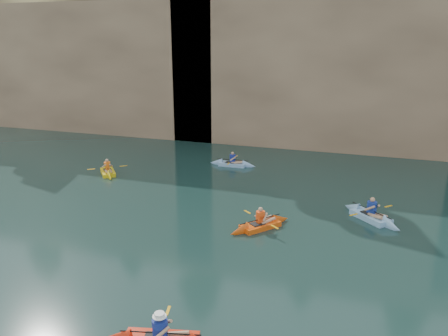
% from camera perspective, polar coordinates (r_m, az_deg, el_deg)
% --- Properties ---
extents(cliff, '(70.00, 16.00, 12.00)m').
position_cam_1_polar(cliff, '(38.42, 13.09, 13.99)').
color(cliff, '#C9BA7A').
rests_on(cliff, ground).
extents(cliff_slab_west, '(26.00, 2.40, 10.56)m').
position_cam_1_polar(cliff_slab_west, '(39.03, -19.73, 12.44)').
color(cliff_slab_west, '#9E7D5F').
rests_on(cliff_slab_west, ground).
extents(cliff_slab_center, '(24.00, 2.40, 11.40)m').
position_cam_1_polar(cliff_slab_center, '(30.90, 15.37, 12.72)').
color(cliff_slab_center, '#9E7D5F').
rests_on(cliff_slab_center, ground).
extents(sea_cave_west, '(4.50, 1.00, 4.00)m').
position_cam_1_polar(sea_cave_west, '(37.66, -17.43, 7.49)').
color(sea_cave_west, black).
rests_on(sea_cave_west, ground).
extents(sea_cave_center, '(3.50, 1.00, 3.20)m').
position_cam_1_polar(sea_cave_center, '(31.71, 3.81, 5.88)').
color(sea_cave_center, black).
rests_on(sea_cave_center, ground).
extents(kayaker_orange, '(2.39, 2.75, 1.13)m').
position_cam_1_polar(kayaker_orange, '(18.14, 4.76, -7.40)').
color(kayaker_orange, '#E8500E').
rests_on(kayaker_orange, ground).
extents(kayaker_ltblue_near, '(2.81, 2.73, 1.25)m').
position_cam_1_polar(kayaker_ltblue_near, '(19.91, 18.63, -5.96)').
color(kayaker_ltblue_near, '#85B5DF').
rests_on(kayaker_ltblue_near, ground).
extents(kayaker_yellow, '(2.25, 2.52, 1.11)m').
position_cam_1_polar(kayaker_yellow, '(25.89, -14.94, -0.47)').
color(kayaker_yellow, yellow).
rests_on(kayaker_yellow, ground).
extents(kayaker_ltblue_mid, '(2.90, 2.19, 1.09)m').
position_cam_1_polar(kayaker_ltblue_mid, '(26.62, 1.12, 0.56)').
color(kayaker_ltblue_mid, '#7FA7D5').
rests_on(kayaker_ltblue_mid, ground).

